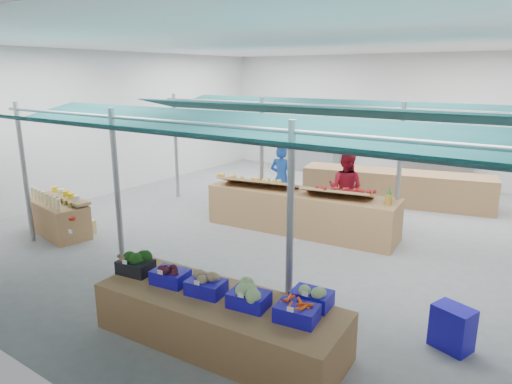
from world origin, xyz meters
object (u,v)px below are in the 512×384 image
at_px(bottle_shelf, 60,217).
at_px(vendor_right, 345,188).
at_px(fruit_counter, 300,211).
at_px(vendor_left, 281,179).
at_px(crate_stack, 452,328).
at_px(veg_counter, 219,320).

height_order(bottle_shelf, vendor_right, vendor_right).
bearing_deg(fruit_counter, vendor_left, 132.01).
bearing_deg(fruit_counter, crate_stack, -42.14).
distance_m(vendor_left, vendor_right, 1.80).
xyz_separation_m(fruit_counter, vendor_right, (0.60, 1.10, 0.41)).
relative_size(bottle_shelf, crate_stack, 3.01).
xyz_separation_m(bottle_shelf, vendor_right, (4.96, 4.38, 0.47)).
bearing_deg(veg_counter, vendor_left, 109.89).
distance_m(bottle_shelf, fruit_counter, 5.46).
distance_m(crate_stack, vendor_right, 5.29).
bearing_deg(veg_counter, crate_stack, 28.38).
height_order(bottle_shelf, vendor_left, vendor_left).
bearing_deg(crate_stack, bottle_shelf, -177.67).
bearing_deg(crate_stack, fruit_counter, 143.34).
bearing_deg(crate_stack, vendor_left, 141.89).
height_order(fruit_counter, crate_stack, fruit_counter).
bearing_deg(bottle_shelf, crate_stack, 12.03).
relative_size(veg_counter, crate_stack, 5.82).
relative_size(fruit_counter, crate_stack, 7.41).
bearing_deg(fruit_counter, vendor_right, 55.91).
bearing_deg(vendor_left, veg_counter, 108.48).
relative_size(crate_stack, vendor_right, 0.34).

